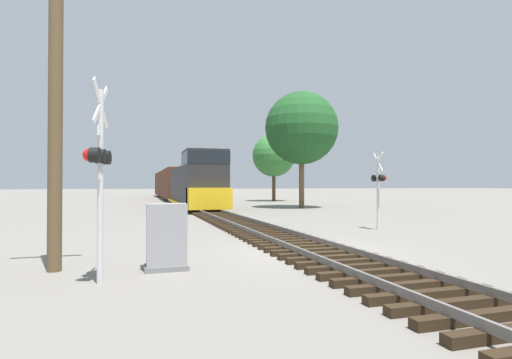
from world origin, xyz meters
The scene contains 9 objects.
ground_plane centered at (0.00, 0.00, 0.00)m, with size 400.00×400.00×0.00m, color slate.
rail_track_bed centered at (0.00, 0.00, 0.14)m, with size 2.60×160.00×0.31m.
freight_train centered at (0.00, 41.00, 2.09)m, with size 3.09×50.53×4.60m.
crossing_signal_near centered at (-5.69, -2.23, 2.45)m, with size 0.50×1.01×4.13m.
crossing_signal_far centered at (5.55, 4.67, 2.12)m, with size 0.43×1.01×3.49m.
relay_cabinet centered at (-4.26, -1.27, 0.77)m, with size 1.01×0.64×1.57m.
utility_pole centered at (-6.78, -0.67, 3.80)m, with size 1.80×0.32×7.40m.
tree_far_right centered at (8.98, 21.32, 6.99)m, with size 6.40×6.40×10.21m.
tree_mid_background centered at (11.55, 35.93, 5.69)m, with size 5.33×5.33×8.37m.
Camera 1 is at (-4.98, -10.96, 2.01)m, focal length 28.00 mm.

